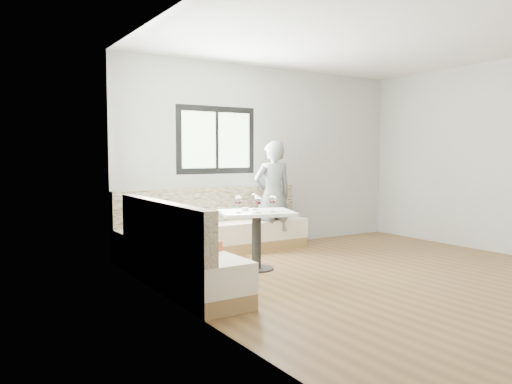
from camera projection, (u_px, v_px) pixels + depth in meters
room at (376, 157)px, 5.80m from camera, size 5.01×5.01×2.81m
banquette at (201, 241)px, 6.38m from camera, size 2.90×2.80×0.95m
table at (256, 226)px, 6.22m from camera, size 1.07×0.95×0.73m
person at (273, 196)px, 7.48m from camera, size 0.65×0.48×1.64m
olive_ramekin at (245, 209)px, 6.26m from camera, size 0.09×0.09×0.04m
wine_glass_a at (238, 201)px, 6.00m from camera, size 0.10×0.10×0.21m
wine_glass_b at (258, 201)px, 5.99m from camera, size 0.10×0.10×0.21m
wine_glass_c at (273, 200)px, 6.09m from camera, size 0.10×0.10×0.21m
wine_glass_d at (255, 198)px, 6.31m from camera, size 0.10×0.10×0.21m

